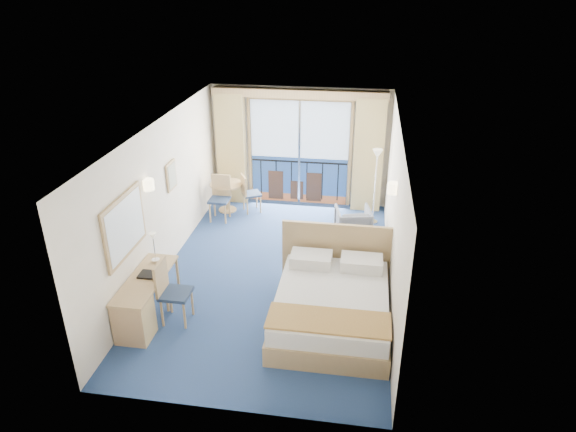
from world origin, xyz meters
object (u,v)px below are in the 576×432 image
at_px(armchair, 353,223).
at_px(desk_chair, 170,288).
at_px(round_table, 227,190).
at_px(nightstand, 376,268).
at_px(desk, 137,311).
at_px(floor_lamp, 376,168).
at_px(table_chair_b, 220,195).
at_px(bed, 332,304).
at_px(table_chair_a, 248,191).

height_order(armchair, desk_chair, desk_chair).
distance_m(armchair, desk_chair, 4.19).
xyz_separation_m(desk_chair, round_table, (-0.20, 4.09, -0.08)).
xyz_separation_m(nightstand, desk, (-3.52, -2.00, 0.14)).
bearing_deg(floor_lamp, desk, -128.49).
distance_m(nightstand, table_chair_b, 3.96).
bearing_deg(round_table, floor_lamp, -2.30).
relative_size(desk, desk_chair, 1.47).
bearing_deg(armchair, desk, 37.60).
distance_m(bed, desk_chair, 2.50).
bearing_deg(table_chair_a, nightstand, -159.72).
height_order(round_table, table_chair_a, table_chair_a).
bearing_deg(desk_chair, table_chair_a, -3.57).
xyz_separation_m(desk, table_chair_a, (0.68, 4.49, 0.11)).
distance_m(desk, desk_chair, 0.58).
bearing_deg(table_chair_b, table_chair_a, 39.13).
height_order(armchair, round_table, round_table).
relative_size(bed, armchair, 3.20).
height_order(nightstand, desk, desk).
bearing_deg(table_chair_a, floor_lamp, -121.46).
xyz_separation_m(bed, round_table, (-2.67, 3.76, 0.17)).
bearing_deg(armchair, table_chair_b, -21.04).
relative_size(nightstand, armchair, 0.72).
bearing_deg(floor_lamp, desk_chair, -127.80).
height_order(armchair, floor_lamp, floor_lamp).
bearing_deg(armchair, round_table, -28.94).
distance_m(desk, table_chair_a, 4.54).
bearing_deg(armchair, bed, 73.74).
relative_size(bed, nightstand, 4.47).
relative_size(desk_chair, round_table, 1.40).
distance_m(floor_lamp, table_chair_b, 3.39).
height_order(nightstand, floor_lamp, floor_lamp).
bearing_deg(desk, table_chair_b, 87.88).
xyz_separation_m(armchair, desk, (-3.05, -3.61, 0.07)).
distance_m(nightstand, armchair, 1.68).
bearing_deg(desk_chair, desk, 135.80).
distance_m(nightstand, desk_chair, 3.54).
relative_size(nightstand, desk, 0.33).
bearing_deg(armchair, table_chair_a, -32.40).
xyz_separation_m(nightstand, floor_lamp, (-0.06, 2.34, 1.01)).
relative_size(floor_lamp, table_chair_b, 1.69).
xyz_separation_m(floor_lamp, desk_chair, (-3.07, -3.96, -0.68)).
relative_size(armchair, floor_lamp, 0.42).
bearing_deg(desk_chair, floor_lamp, -37.26).
relative_size(bed, table_chair_a, 2.54).
bearing_deg(desk, floor_lamp, 51.51).
height_order(bed, table_chair_a, bed).
bearing_deg(nightstand, floor_lamp, 91.56).
bearing_deg(table_chair_b, desk, -91.51).
distance_m(armchair, desk, 4.73).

